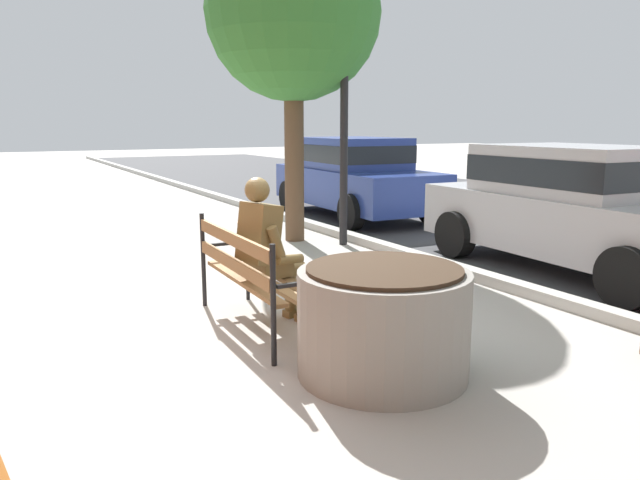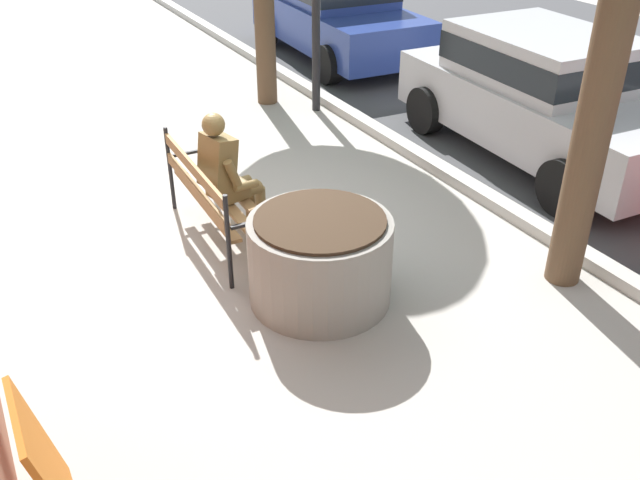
% 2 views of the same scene
% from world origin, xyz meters
% --- Properties ---
extents(ground_plane, '(80.00, 80.00, 0.00)m').
position_xyz_m(ground_plane, '(0.00, 0.00, 0.00)').
color(ground_plane, '#ADA8A0').
extents(curb_stone, '(60.00, 0.20, 0.12)m').
position_xyz_m(curb_stone, '(0.00, 2.90, 0.06)').
color(curb_stone, '#B2AFA8').
rests_on(curb_stone, ground).
extents(park_bench, '(1.81, 0.57, 0.95)m').
position_xyz_m(park_bench, '(0.08, -0.11, 0.54)').
color(park_bench, olive).
rests_on(park_bench, ground).
extents(bronze_statue_seated, '(0.60, 0.85, 1.37)m').
position_xyz_m(bronze_statue_seated, '(0.11, 0.10, 0.67)').
color(bronze_statue_seated, brown).
rests_on(bronze_statue_seated, ground).
extents(concrete_planter, '(1.26, 1.26, 0.81)m').
position_xyz_m(concrete_planter, '(1.48, 0.35, 0.40)').
color(concrete_planter, gray).
rests_on(concrete_planter, ground).
extents(parked_car_blue, '(4.17, 2.07, 1.56)m').
position_xyz_m(parked_car_blue, '(-5.19, 4.31, 0.84)').
color(parked_car_blue, navy).
rests_on(parked_car_blue, ground).
extents(parked_car_silver, '(4.17, 2.07, 1.56)m').
position_xyz_m(parked_car_silver, '(-0.01, 4.31, 0.84)').
color(parked_car_silver, '#B7B7BC').
rests_on(parked_car_silver, ground).
extents(leaning_signboard, '(0.70, 0.23, 0.89)m').
position_xyz_m(leaning_signboard, '(2.76, -2.15, 0.45)').
color(leaning_signboard, '#C6661E').
rests_on(leaning_signboard, ground).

